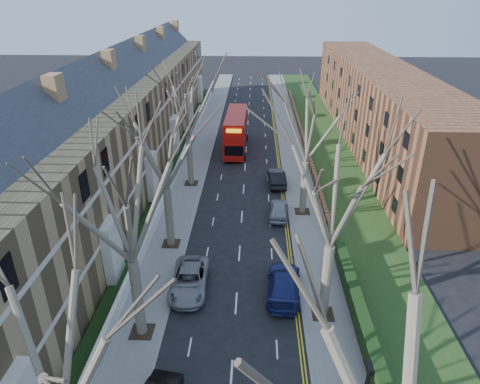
# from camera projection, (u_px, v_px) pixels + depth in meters

# --- Properties ---
(pavement_left) EXTENTS (3.00, 102.00, 0.12)m
(pavement_left) POSITION_uv_depth(u_px,v_px,m) (201.00, 149.00, 56.16)
(pavement_left) COLOR slate
(pavement_left) RESTS_ON ground
(pavement_right) EXTENTS (3.00, 102.00, 0.12)m
(pavement_right) POSITION_uv_depth(u_px,v_px,m) (292.00, 150.00, 55.77)
(pavement_right) COLOR slate
(pavement_right) RESTS_ON ground
(terrace_left) EXTENTS (9.70, 78.00, 13.60)m
(terrace_left) POSITION_uv_depth(u_px,v_px,m) (121.00, 126.00, 46.82)
(terrace_left) COLOR #987B4D
(terrace_left) RESTS_ON ground
(flats_right) EXTENTS (13.97, 54.00, 10.00)m
(flats_right) POSITION_uv_depth(u_px,v_px,m) (378.00, 105.00, 56.84)
(flats_right) COLOR brown
(flats_right) RESTS_ON ground
(wall_hedge_right) EXTENTS (0.70, 24.00, 1.80)m
(wall_hedge_right) POSITION_uv_depth(u_px,v_px,m) (379.00, 381.00, 22.01)
(wall_hedge_right) COLOR #502D22
(wall_hedge_right) RESTS_ON ground
(front_wall_left) EXTENTS (0.30, 78.00, 1.00)m
(front_wall_left) POSITION_uv_depth(u_px,v_px,m) (178.00, 168.00, 48.78)
(front_wall_left) COLOR white
(front_wall_left) RESTS_ON ground
(grass_verge_right) EXTENTS (6.00, 102.00, 0.06)m
(grass_verge_right) POSITION_uv_depth(u_px,v_px,m) (327.00, 149.00, 55.59)
(grass_verge_right) COLOR #223E16
(grass_verge_right) RESTS_ON ground
(tree_left_near) EXTENTS (9.80, 9.80, 13.73)m
(tree_left_near) POSITION_uv_depth(u_px,v_px,m) (39.00, 353.00, 13.63)
(tree_left_near) COLOR brown
(tree_left_near) RESTS_ON ground
(tree_left_mid) EXTENTS (10.50, 10.50, 14.71)m
(tree_left_mid) POSITION_uv_depth(u_px,v_px,m) (124.00, 196.00, 22.34)
(tree_left_mid) COLOR brown
(tree_left_mid) RESTS_ON ground
(tree_left_far) EXTENTS (10.15, 10.15, 14.22)m
(tree_left_far) POSITION_uv_depth(u_px,v_px,m) (163.00, 139.00, 31.46)
(tree_left_far) COLOR brown
(tree_left_far) RESTS_ON ground
(tree_left_dist) EXTENTS (10.50, 10.50, 14.71)m
(tree_left_dist) POSITION_uv_depth(u_px,v_px,m) (187.00, 96.00, 42.10)
(tree_left_dist) COLOR brown
(tree_left_dist) RESTS_ON ground
(tree_right_mid) EXTENTS (10.50, 10.50, 14.71)m
(tree_right_mid) POSITION_uv_depth(u_px,v_px,m) (337.00, 183.00, 23.77)
(tree_right_mid) COLOR brown
(tree_right_mid) RESTS_ON ground
(tree_right_far) EXTENTS (10.15, 10.15, 14.22)m
(tree_right_far) POSITION_uv_depth(u_px,v_px,m) (309.00, 118.00, 36.48)
(tree_right_far) COLOR brown
(tree_right_far) RESTS_ON ground
(double_decker_bus) EXTENTS (2.97, 11.11, 4.62)m
(double_decker_bus) POSITION_uv_depth(u_px,v_px,m) (236.00, 132.00, 55.23)
(double_decker_bus) COLOR red
(double_decker_bus) RESTS_ON ground
(car_left_far) EXTENTS (2.59, 5.51, 1.52)m
(car_left_far) POSITION_uv_depth(u_px,v_px,m) (190.00, 280.00, 30.07)
(car_left_far) COLOR gray
(car_left_far) RESTS_ON ground
(car_right_near) EXTENTS (2.63, 5.68, 1.61)m
(car_right_near) POSITION_uv_depth(u_px,v_px,m) (284.00, 284.00, 29.64)
(car_right_near) COLOR navy
(car_right_near) RESTS_ON ground
(car_right_mid) EXTENTS (2.05, 4.41, 1.46)m
(car_right_mid) POSITION_uv_depth(u_px,v_px,m) (279.00, 209.00, 39.57)
(car_right_mid) COLOR gray
(car_right_mid) RESTS_ON ground
(car_right_far) EXTENTS (1.99, 4.89, 1.58)m
(car_right_far) POSITION_uv_depth(u_px,v_px,m) (277.00, 177.00, 45.96)
(car_right_far) COLOR black
(car_right_far) RESTS_ON ground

